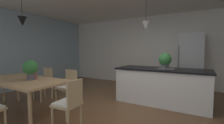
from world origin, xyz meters
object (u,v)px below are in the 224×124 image
Objects in this scene: kitchen_island at (162,85)px; dining_table at (22,82)px; refrigerator at (191,63)px; potted_plant_on_island at (165,60)px; potted_plant_on_table at (30,68)px; chair_far_right at (68,86)px; chair_far_left at (44,82)px; vase_on_dining_table at (34,74)px; chair_kitchen_end at (69,102)px.

dining_table is at bearing -138.50° from kitchen_island.
refrigerator is (0.57, 1.68, 0.49)m from kitchen_island.
potted_plant_on_island is 3.12m from potted_plant_on_table.
dining_table is at bearing -117.67° from chair_far_right.
chair_far_right is 3.96m from refrigerator.
refrigerator is (3.47, 2.98, 0.48)m from chair_far_left.
vase_on_dining_table is at bearing -137.64° from kitchen_island.
chair_far_left is 0.46× the size of refrigerator.
chair_far_right is at bearing -146.89° from kitchen_island.
refrigerator reaches higher than chair_kitchen_end.
refrigerator is at bearing 71.38° from kitchen_island.
chair_far_left is (-0.45, 0.87, -0.21)m from dining_table.
refrigerator is at bearing 53.03° from vase_on_dining_table.
refrigerator is 4.78× the size of potted_plant_on_island.
vase_on_dining_table reaches higher than chair_far_left.
kitchen_island reaches higher than chair_far_left.
potted_plant_on_table is (-1.15, 0.05, 0.52)m from chair_kitchen_end.
chair_far_left is 1.18m from potted_plant_on_table.
vase_on_dining_table is at bearing -47.08° from chair_far_left.
chair_far_right is (0.91, 0.00, 0.00)m from chair_far_left.
kitchen_island is at bearing 180.00° from potted_plant_on_island.
chair_kitchen_end is 0.46× the size of refrigerator.
kitchen_island is 5.69× the size of potted_plant_on_island.
vase_on_dining_table is (-2.30, -2.03, -0.27)m from potted_plant_on_island.
kitchen_island is (2.00, 1.30, -0.01)m from chair_far_right.
chair_far_left is 0.38× the size of kitchen_island.
kitchen_island is at bearing 41.50° from dining_table.
kitchen_island is at bearing 42.36° from vase_on_dining_table.
potted_plant_on_table is 1.93× the size of vase_on_dining_table.
chair_far_left is at bearing 132.92° from vase_on_dining_table.
potted_plant_on_table is at bearing -83.82° from vase_on_dining_table.
potted_plant_on_table is (-2.22, -2.12, 0.53)m from kitchen_island.
chair_kitchen_end is (1.83, -0.86, 0.00)m from chair_far_left.
potted_plant_on_island is at bearing -0.00° from kitchen_island.
potted_plant_on_island reaches higher than kitchen_island.
potted_plant_on_island reaches higher than vase_on_dining_table.
chair_far_right is 0.85m from vase_on_dining_table.
potted_plant_on_island is (2.52, 2.17, 0.44)m from dining_table.
dining_table is 1.00m from chair_far_right.
chair_kitchen_end is 2.19× the size of potted_plant_on_island.
refrigerator reaches higher than kitchen_island.
chair_kitchen_end is at bearing -6.62° from vase_on_dining_table.
chair_kitchen_end is at bearing -2.47° from potted_plant_on_table.
potted_plant_on_table is (-2.29, -2.12, -0.13)m from potted_plant_on_island.
potted_plant_on_island is at bearing 32.19° from chair_far_right.
dining_table is 4.81× the size of potted_plant_on_table.
chair_far_left and chair_kitchen_end have the same top height.
kitchen_island is 1.84m from refrigerator.
kitchen_island is 5.39× the size of potted_plant_on_table.
dining_table is 1.06× the size of refrigerator.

